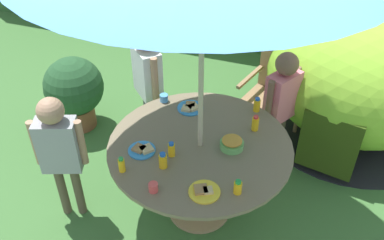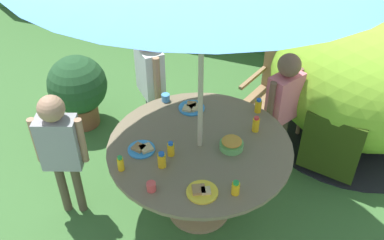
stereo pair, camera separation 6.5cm
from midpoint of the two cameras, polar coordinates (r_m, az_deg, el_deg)
name	(u,v)px [view 2 (the right image)]	position (r m, az deg, el deg)	size (l,w,h in m)	color
ground_plane	(199,210)	(3.69, 1.43, -11.89)	(10.00, 10.00, 0.02)	#3D6B33
garden_table	(200,158)	(3.26, 1.60, -5.10)	(1.37, 1.37, 0.72)	tan
wooden_chair	(279,89)	(4.19, 11.88, 4.11)	(0.60, 0.61, 0.99)	#93704C
dome_tent	(366,71)	(4.47, 22.55, 6.05)	(2.28, 2.28, 1.33)	#8CC633
potted_plant	(78,88)	(4.42, -14.51, 4.15)	(0.59, 0.59, 0.78)	brown
child_in_pink_shirt	(284,97)	(3.73, 12.65, 2.94)	(0.29, 0.35, 1.14)	brown
child_in_white_shirt	(150,72)	(3.90, -5.14, 6.42)	(0.35, 0.35, 1.23)	#3F3F47
child_in_grey_shirt	(60,143)	(3.31, -16.65, -2.94)	(0.37, 0.26, 1.14)	brown
snack_bowl	(232,144)	(3.13, 5.88, -3.17)	(0.18, 0.18, 0.09)	#66B259
plate_mid_left	(142,149)	(3.13, -6.08, -3.83)	(0.20, 0.20, 0.03)	#338CD8
plate_center_back	(192,107)	(3.51, 0.48, 1.68)	(0.21, 0.21, 0.03)	#338CD8
plate_center_front	(202,191)	(2.82, 2.00, -9.47)	(0.21, 0.21, 0.03)	yellow
juice_bottle_near_left	(121,164)	(2.98, -8.85, -5.75)	(0.05, 0.05, 0.12)	yellow
juice_bottle_near_right	(256,124)	(3.30, 9.05, -0.58)	(0.05, 0.05, 0.13)	yellow
juice_bottle_far_left	(171,149)	(3.05, -2.22, -3.89)	(0.05, 0.05, 0.12)	yellow
juice_bottle_far_right	(162,160)	(2.97, -3.41, -5.34)	(0.06, 0.06, 0.12)	yellow
juice_bottle_mid_right	(236,188)	(2.81, 6.49, -8.99)	(0.05, 0.05, 0.11)	yellow
juice_bottle_front_edge	(258,106)	(3.50, 9.33, 1.87)	(0.05, 0.05, 0.12)	yellow
cup_near	(166,98)	(3.60, -3.01, 3.00)	(0.07, 0.07, 0.06)	#4C99D8
cup_far	(151,187)	(2.83, -4.77, -8.81)	(0.06, 0.06, 0.06)	#E04C47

